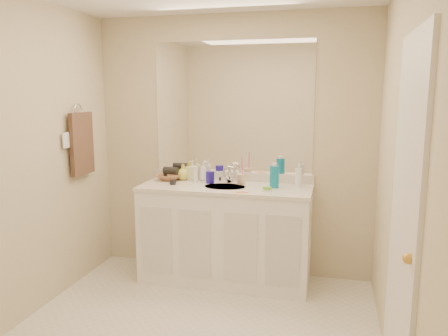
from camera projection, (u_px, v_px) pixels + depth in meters
name	position (u px, v px, depth m)	size (l,w,h in m)	color
wall_back	(232.00, 147.00, 4.07)	(2.60, 0.02, 2.40)	beige
wall_front	(72.00, 230.00, 1.59)	(2.60, 0.02, 2.40)	beige
wall_left	(16.00, 162.00, 3.14)	(0.02, 2.60, 2.40)	beige
wall_right	(401.00, 179.00, 2.52)	(0.02, 2.60, 2.40)	beige
vanity_cabinet	(225.00, 235.00, 3.94)	(1.50, 0.55, 0.85)	white
countertop	(225.00, 188.00, 3.87)	(1.52, 0.57, 0.03)	white
backsplash	(232.00, 176.00, 4.11)	(1.52, 0.03, 0.08)	silver
sink_basin	(225.00, 188.00, 3.85)	(0.37, 0.37, 0.02)	beige
faucet	(230.00, 177.00, 4.01)	(0.02, 0.02, 0.11)	silver
mirror	(232.00, 108.00, 4.01)	(1.48, 0.01, 1.20)	white
blue_mug	(210.00, 177.00, 3.99)	(0.08, 0.08, 0.11)	#22169D
tan_cup	(241.00, 179.00, 3.92)	(0.07, 0.07, 0.09)	beige
toothbrush	(242.00, 168.00, 3.90)	(0.01, 0.01, 0.20)	#FD429E
mouthwash_bottle	(274.00, 177.00, 3.79)	(0.08, 0.08, 0.19)	#0D7EA6
clear_pump_bottle	(299.00, 177.00, 3.83)	(0.06, 0.06, 0.16)	white
soap_dish	(267.00, 190.00, 3.67)	(0.09, 0.07, 0.01)	white
green_soap	(267.00, 188.00, 3.66)	(0.06, 0.05, 0.02)	#6BC730
orange_comb	(242.00, 192.00, 3.61)	(0.10, 0.02, 0.00)	#FF5C1A
dark_jar	(173.00, 182.00, 3.93)	(0.06, 0.06, 0.04)	black
extra_white_bottle	(195.00, 174.00, 4.02)	(0.05, 0.05, 0.15)	white
soap_bottle_white	(203.00, 171.00, 4.09)	(0.07, 0.07, 0.17)	white
soap_bottle_cream	(192.00, 170.00, 4.13)	(0.08, 0.08, 0.18)	#E9E8BE
soap_bottle_yellow	(183.00, 172.00, 4.13)	(0.12, 0.12, 0.15)	#D7D353
wicker_basket	(169.00, 177.00, 4.13)	(0.23, 0.23, 0.06)	#915C3A
hair_dryer	(171.00, 171.00, 4.11)	(0.07, 0.07, 0.14)	black
towel_ring	(78.00, 110.00, 3.82)	(0.11, 0.11, 0.01)	silver
hand_towel	(82.00, 144.00, 3.86)	(0.04, 0.32, 0.55)	#33231B
switch_plate	(66.00, 140.00, 3.67)	(0.01, 0.09, 0.13)	white
door	(404.00, 228.00, 2.27)	(0.02, 0.82, 2.00)	white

